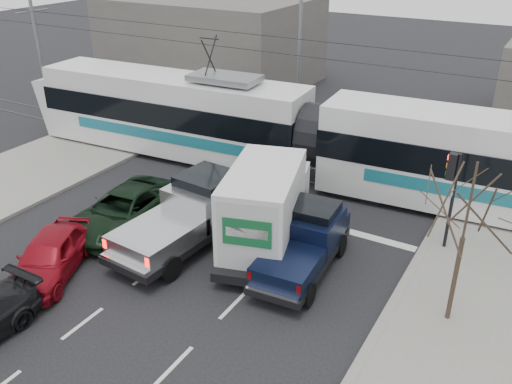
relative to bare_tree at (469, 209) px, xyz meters
The scene contains 13 objects.
ground 8.85m from the bare_tree, 161.79° to the right, with size 120.00×120.00×0.00m, color black.
rails 11.33m from the bare_tree, 135.38° to the left, with size 60.00×1.60×0.03m, color #33302D.
building_left 29.11m from the bare_tree, 137.92° to the left, with size 14.00×10.00×6.00m, color #625D58.
bare_tree is the anchor object (origin of this frame).
traffic_signal 4.28m from the bare_tree, 105.76° to the left, with size 0.44×0.44×3.60m.
street_lamp_far 17.97m from the bare_tree, 131.12° to the left, with size 2.38×0.25×9.00m.
catenary 10.68m from the bare_tree, 135.38° to the left, with size 60.00×0.20×7.00m.
tram 10.58m from the bare_tree, 137.19° to the left, with size 29.36×4.99×5.97m.
silver_pickup 9.60m from the bare_tree, behind, with size 2.72×6.61×2.35m.
box_truck 7.17m from the bare_tree, behind, with size 3.99×6.87×3.25m.
navy_pickup 5.63m from the bare_tree, behind, with size 2.23×5.10×2.10m.
green_car 12.55m from the bare_tree, behind, with size 2.42×5.26×1.46m, color black.
red_car 13.12m from the bare_tree, 161.05° to the right, with size 1.73×4.29×1.46m, color maroon.
Camera 1 is at (9.07, -11.35, 10.59)m, focal length 38.00 mm.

